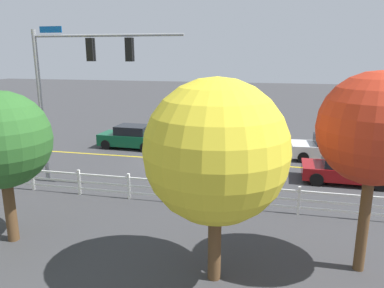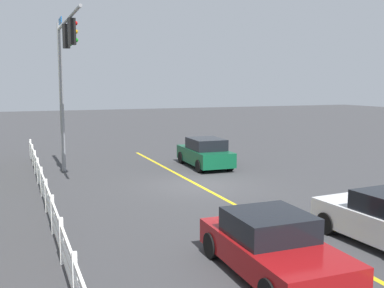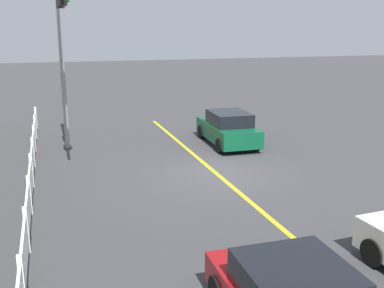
{
  "view_description": "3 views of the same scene",
  "coord_description": "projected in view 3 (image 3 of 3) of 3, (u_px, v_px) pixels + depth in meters",
  "views": [
    {
      "loc": [
        -5.44,
        20.28,
        6.17
      ],
      "look_at": [
        -0.9,
        0.39,
        1.1
      ],
      "focal_mm": 34.26,
      "sensor_mm": 36.0,
      "label": 1
    },
    {
      "loc": [
        -17.2,
        7.32,
        4.28
      ],
      "look_at": [
        -0.98,
        0.69,
        1.95
      ],
      "focal_mm": 41.62,
      "sensor_mm": 36.0,
      "label": 2
    },
    {
      "loc": [
        -14.47,
        5.6,
        5.12
      ],
      "look_at": [
        -0.13,
        0.98,
        1.22
      ],
      "focal_mm": 41.8,
      "sensor_mm": 36.0,
      "label": 3
    }
  ],
  "objects": [
    {
      "name": "car_2",
      "position": [
        228.0,
        128.0,
        20.21
      ],
      "size": [
        4.13,
        2.01,
        1.52
      ],
      "rotation": [
        0.0,
        0.0,
        6.24
      ],
      "color": "#0C4C2D",
      "rests_on": "ground_plane"
    },
    {
      "name": "lane_center_stripe",
      "position": [
        267.0,
        216.0,
        12.59
      ],
      "size": [
        28.0,
        0.16,
        0.01
      ],
      "primitive_type": "cube",
      "color": "gold",
      "rests_on": "ground_plane"
    },
    {
      "name": "white_rail_fence",
      "position": [
        28.0,
        210.0,
        11.48
      ],
      "size": [
        26.1,
        0.1,
        1.15
      ],
      "color": "white",
      "rests_on": "ground_plane"
    },
    {
      "name": "signal_assembly",
      "position": [
        61.0,
        28.0,
        16.8
      ],
      "size": [
        7.14,
        0.38,
        7.34
      ],
      "color": "gray",
      "rests_on": "ground_plane"
    },
    {
      "name": "ground_plane",
      "position": [
        216.0,
        174.0,
        16.28
      ],
      "size": [
        120.0,
        120.0,
        0.0
      ],
      "primitive_type": "plane",
      "color": "#38383A"
    }
  ]
}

